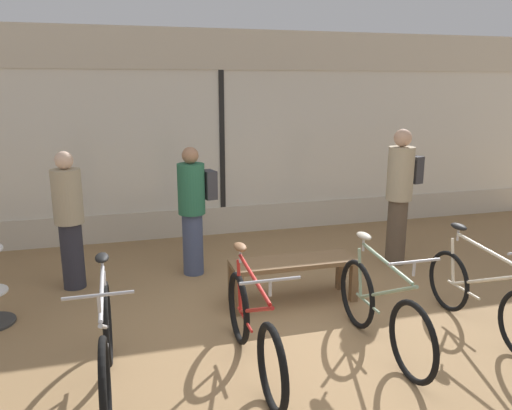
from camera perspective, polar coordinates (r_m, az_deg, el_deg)
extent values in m
plane|color=#99754C|center=(4.94, 5.41, -15.32)|extent=(24.00, 24.00, 0.00)
cube|color=beige|center=(8.18, -3.79, -1.71)|extent=(12.00, 0.08, 0.45)
cube|color=silver|center=(7.94, -3.94, 7.38)|extent=(12.00, 0.04, 2.15)
cube|color=beige|center=(7.91, -4.11, 17.33)|extent=(12.00, 0.08, 0.60)
cube|color=black|center=(7.91, -3.90, 7.36)|extent=(0.08, 0.02, 2.15)
torus|color=black|center=(4.63, -16.63, -12.84)|extent=(0.05, 0.74, 0.74)
torus|color=black|center=(3.74, -16.82, -19.66)|extent=(0.05, 0.74, 0.74)
cylinder|color=#BCBCC1|center=(4.03, -16.96, -13.18)|extent=(0.03, 0.95, 0.51)
cylinder|color=#BCBCC1|center=(4.49, -16.84, -10.31)|extent=(0.03, 0.11, 0.49)
cylinder|color=#BCBCC1|center=(3.94, -17.23, -9.41)|extent=(0.03, 0.88, 0.10)
cylinder|color=#BCBCC1|center=(4.42, -16.66, -14.14)|extent=(0.03, 0.46, 0.03)
cylinder|color=#B2B2B7|center=(4.34, -17.13, -6.77)|extent=(0.02, 0.02, 0.14)
ellipsoid|color=black|center=(4.31, -17.21, -5.77)|extent=(0.11, 0.22, 0.06)
cylinder|color=#B2B2B7|center=(3.50, -17.50, -10.72)|extent=(0.02, 0.02, 0.12)
cylinder|color=#ADADB2|center=(3.48, -17.57, -9.82)|extent=(0.46, 0.02, 0.02)
torus|color=black|center=(4.79, -2.01, -11.67)|extent=(0.06, 0.68, 0.68)
torus|color=black|center=(3.89, 1.84, -18.12)|extent=(0.06, 0.68, 0.68)
cylinder|color=red|center=(4.19, -0.17, -11.93)|extent=(0.03, 0.99, 0.51)
cylinder|color=red|center=(4.66, -1.91, -9.21)|extent=(0.03, 0.11, 0.49)
cylinder|color=red|center=(4.10, -0.28, -8.29)|extent=(0.03, 0.92, 0.10)
cylinder|color=red|center=(4.58, -1.29, -12.91)|extent=(0.03, 0.48, 0.03)
cylinder|color=#B2B2B7|center=(4.51, -1.82, -5.77)|extent=(0.02, 0.02, 0.14)
ellipsoid|color=brown|center=(4.48, -1.83, -4.80)|extent=(0.11, 0.22, 0.06)
cylinder|color=#B2B2B7|center=(3.66, 1.63, -9.49)|extent=(0.02, 0.02, 0.12)
cylinder|color=#ADADB2|center=(3.64, 1.64, -8.63)|extent=(0.46, 0.02, 0.02)
torus|color=black|center=(5.17, 11.46, -9.91)|extent=(0.05, 0.69, 0.69)
torus|color=black|center=(4.40, 17.45, -14.69)|extent=(0.05, 0.69, 0.69)
cylinder|color=gray|center=(4.65, 14.61, -9.65)|extent=(0.03, 0.93, 0.51)
cylinder|color=gray|center=(5.05, 11.79, -7.58)|extent=(0.03, 0.11, 0.49)
cylinder|color=gray|center=(4.57, 14.63, -6.34)|extent=(0.03, 0.86, 0.10)
cylinder|color=gray|center=(4.99, 12.63, -10.87)|extent=(0.03, 0.45, 0.03)
cylinder|color=#B2B2B7|center=(4.91, 12.18, -4.37)|extent=(0.02, 0.02, 0.14)
ellipsoid|color=#B2A893|center=(4.89, 12.23, -3.48)|extent=(0.11, 0.22, 0.06)
cylinder|color=#B2B2B7|center=(4.20, 17.60, -6.97)|extent=(0.02, 0.02, 0.12)
cylinder|color=#ADADB2|center=(4.18, 17.66, -6.20)|extent=(0.46, 0.02, 0.02)
torus|color=black|center=(5.81, 21.12, -8.09)|extent=(0.05, 0.65, 0.65)
cylinder|color=beige|center=(5.31, 25.05, -7.75)|extent=(0.03, 1.01, 0.51)
cylinder|color=beige|center=(5.70, 21.57, -5.98)|extent=(0.03, 0.11, 0.49)
cylinder|color=beige|center=(5.24, 25.14, -4.84)|extent=(0.03, 0.94, 0.10)
cylinder|color=beige|center=(5.63, 22.60, -8.92)|extent=(0.03, 0.49, 0.03)
cylinder|color=#B2B2B7|center=(5.58, 22.09, -3.10)|extent=(0.02, 0.02, 0.14)
ellipsoid|color=black|center=(5.56, 22.16, -2.31)|extent=(0.11, 0.22, 0.06)
cube|color=brown|center=(5.59, 4.28, -6.51)|extent=(1.40, 0.44, 0.05)
cube|color=brown|center=(5.34, -1.89, -10.29)|extent=(0.08, 0.08, 0.44)
cube|color=brown|center=(5.77, 11.10, -8.69)|extent=(0.08, 0.08, 0.44)
cube|color=brown|center=(5.66, -2.76, -8.86)|extent=(0.08, 0.08, 0.44)
cube|color=brown|center=(6.07, 9.59, -7.48)|extent=(0.08, 0.08, 0.44)
cylinder|color=#2D2D38|center=(6.35, -20.23, -5.43)|extent=(0.27, 0.27, 0.81)
cylinder|color=tan|center=(6.17, -20.78, 0.92)|extent=(0.35, 0.35, 0.64)
sphere|color=beige|center=(6.09, -21.11, 4.80)|extent=(0.21, 0.21, 0.21)
cylinder|color=#424C6B|center=(6.45, -7.22, -4.41)|extent=(0.32, 0.32, 0.80)
cylinder|color=#286647|center=(6.27, -7.41, 1.84)|extent=(0.41, 0.41, 0.63)
sphere|color=#9E7051|center=(6.20, -7.53, 5.65)|extent=(0.21, 0.21, 0.21)
cube|color=#38383D|center=(6.35, -5.42, 2.35)|extent=(0.19, 0.27, 0.36)
cylinder|color=brown|center=(7.01, 15.75, -2.97)|extent=(0.32, 0.32, 0.89)
cylinder|color=tan|center=(6.83, 16.18, 3.47)|extent=(0.42, 0.42, 0.71)
sphere|color=tan|center=(6.77, 16.44, 7.37)|extent=(0.23, 0.23, 0.23)
cube|color=#38383D|center=(7.00, 17.54, 3.91)|extent=(0.20, 0.27, 0.36)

